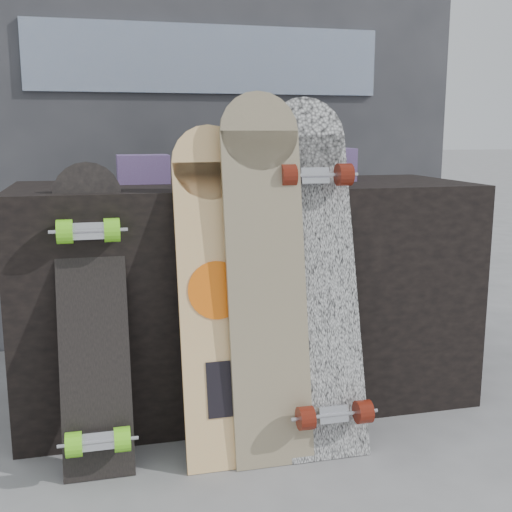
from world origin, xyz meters
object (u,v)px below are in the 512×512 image
object	(u,v)px
vendor_table	(246,293)
longboard_celtic	(266,266)
longboard_geisha	(216,285)
longboard_cascadia	(318,267)
skateboard_dark	(93,314)

from	to	relation	value
vendor_table	longboard_celtic	world-z (taller)	longboard_celtic
vendor_table	longboard_geisha	world-z (taller)	longboard_geisha
longboard_cascadia	longboard_celtic	bearing A→B (deg)	-169.83
longboard_celtic	skateboard_dark	bearing A→B (deg)	174.64
longboard_geisha	longboard_celtic	world-z (taller)	longboard_celtic
skateboard_dark	vendor_table	bearing A→B (deg)	33.19
longboard_cascadia	skateboard_dark	size ratio (longest dim) A/B	1.22
longboard_celtic	longboard_cascadia	size ratio (longest dim) A/B	1.01
longboard_geisha	longboard_celtic	xyz separation A→B (m)	(0.15, -0.02, 0.06)
vendor_table	longboard_geisha	xyz separation A→B (m)	(-0.18, -0.38, 0.13)
vendor_table	skateboard_dark	world-z (taller)	skateboard_dark
longboard_geisha	longboard_celtic	distance (m)	0.16
vendor_table	skateboard_dark	xyz separation A→B (m)	(-0.54, -0.36, 0.06)
longboard_celtic	longboard_cascadia	bearing A→B (deg)	10.17
longboard_celtic	skateboard_dark	distance (m)	0.53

